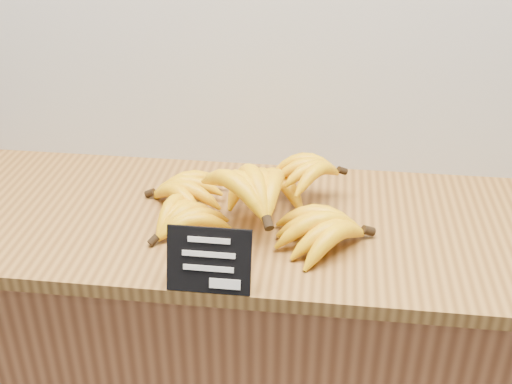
% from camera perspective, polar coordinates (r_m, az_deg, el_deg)
% --- Properties ---
extents(counter, '(1.51, 0.50, 0.90)m').
position_cam_1_polar(counter, '(1.67, 0.22, -16.38)').
color(counter, '#94562F').
rests_on(counter, ground).
extents(counter_top, '(1.50, 0.54, 0.03)m').
position_cam_1_polar(counter_top, '(1.38, 0.26, -2.79)').
color(counter_top, olive).
rests_on(counter_top, counter).
extents(chalkboard_sign, '(0.15, 0.04, 0.12)m').
position_cam_1_polar(chalkboard_sign, '(1.14, -4.22, -6.10)').
color(chalkboard_sign, black).
rests_on(chalkboard_sign, counter_top).
extents(banana_pile, '(0.50, 0.37, 0.13)m').
position_cam_1_polar(banana_pile, '(1.34, 0.14, -0.53)').
color(banana_pile, '#EBB309').
rests_on(banana_pile, counter_top).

